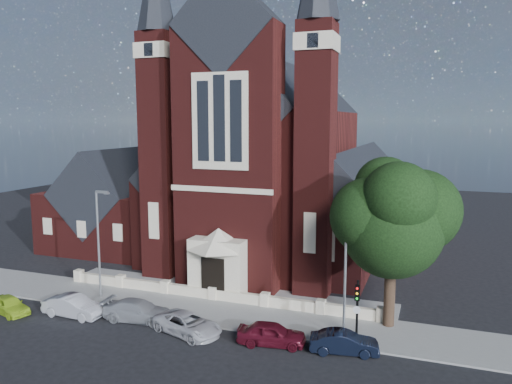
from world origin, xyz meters
TOP-DOWN VIEW (x-y plane):
  - ground at (0.00, 15.00)m, footprint 120.00×120.00m
  - pavement_strip at (0.00, 4.50)m, footprint 60.00×5.00m
  - forecourt_paving at (0.00, 8.50)m, footprint 26.00×3.00m
  - forecourt_wall at (0.00, 6.50)m, footprint 24.00×0.40m
  - church at (-0.00, 22.94)m, footprint 20.01×34.90m
  - parish_hall at (-16.00, 18.00)m, footprint 12.00×12.20m
  - street_tree at (12.60, 5.71)m, footprint 6.40×6.60m
  - street_lamp_left at (-7.91, 4.00)m, footprint 1.16×0.22m
  - street_lamp_right at (10.09, 4.00)m, footprint 1.16×0.22m
  - traffic_signal at (11.00, 2.43)m, footprint 0.28×0.42m
  - car_lime_van at (-12.02, -0.57)m, footprint 3.90×2.45m
  - car_silver_a at (-7.52, 0.53)m, footprint 4.37×1.61m
  - car_silver_b at (-3.04, 1.38)m, footprint 4.88×2.31m
  - car_white_suv at (0.97, 0.65)m, footprint 5.08×3.51m
  - car_dark_red at (6.30, 0.99)m, footprint 4.25×2.25m
  - car_navy at (10.49, 1.38)m, footprint 4.06×2.07m

SIDE VIEW (x-z plane):
  - ground at x=0.00m, z-range 0.00..0.00m
  - pavement_strip at x=0.00m, z-range -0.06..0.06m
  - forecourt_paving at x=0.00m, z-range -0.07..0.07m
  - forecourt_wall at x=0.00m, z-range -0.45..0.45m
  - car_lime_van at x=-12.02m, z-range 0.00..1.24m
  - car_navy at x=10.49m, z-range 0.00..1.28m
  - car_white_suv at x=0.97m, z-range 0.00..1.29m
  - car_silver_b at x=-3.04m, z-range 0.00..1.37m
  - car_dark_red at x=6.30m, z-range 0.00..1.38m
  - car_silver_a at x=-7.52m, z-range 0.00..1.43m
  - traffic_signal at x=11.00m, z-range 0.58..4.58m
  - parish_hall at x=-16.00m, z-range -1.11..9.13m
  - street_lamp_left at x=-7.91m, z-range 0.55..8.64m
  - street_lamp_right at x=10.09m, z-range 0.55..8.64m
  - street_tree at x=12.60m, z-range 1.61..12.31m
  - church at x=0.00m, z-range -6.41..22.79m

